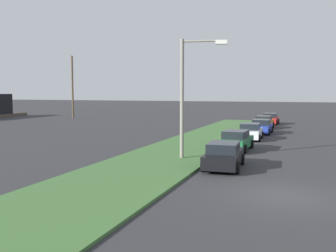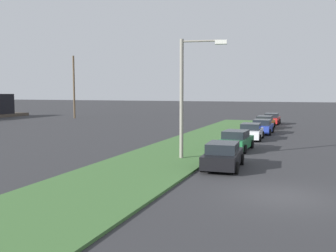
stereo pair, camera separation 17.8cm
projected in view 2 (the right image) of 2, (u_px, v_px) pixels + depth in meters
name	position (u px, v px, depth m)	size (l,w,h in m)	color
ground	(283.00, 196.00, 15.55)	(300.00, 300.00, 0.00)	#2D2D30
grass_median	(181.00, 150.00, 27.56)	(60.00, 6.00, 0.12)	#3D6633
parked_car_black	(223.00, 156.00, 21.22)	(4.40, 2.22, 1.47)	black
parked_car_green	(236.00, 141.00, 27.74)	(4.37, 2.16, 1.47)	#1E6B38
parked_car_white	(251.00, 132.00, 33.96)	(4.34, 2.09, 1.47)	silver
parked_car_blue	(262.00, 127.00, 38.72)	(4.33, 2.08, 1.47)	#23389E
parked_car_orange	(265.00, 122.00, 44.29)	(4.37, 2.16, 1.47)	orange
parked_car_red	(272.00, 119.00, 49.83)	(4.33, 2.08, 1.47)	red
streetlight	(187.00, 90.00, 23.52)	(0.72, 2.86, 7.50)	gray
distant_utility_pole	(74.00, 87.00, 61.03)	(0.30, 0.30, 10.00)	brown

